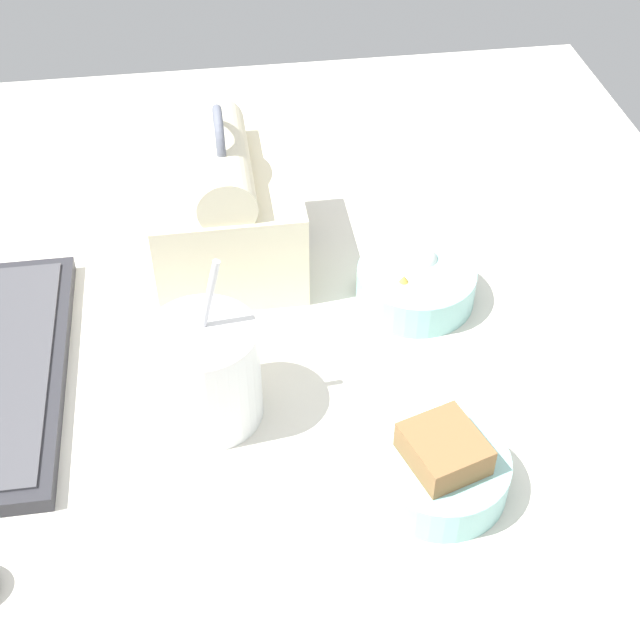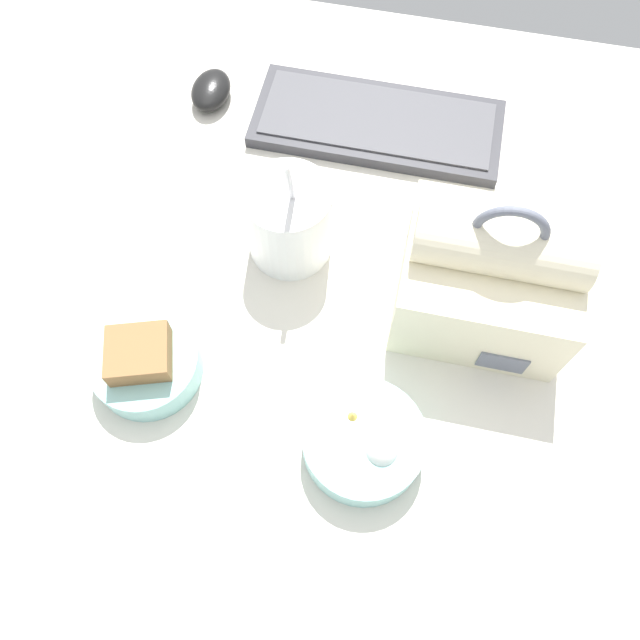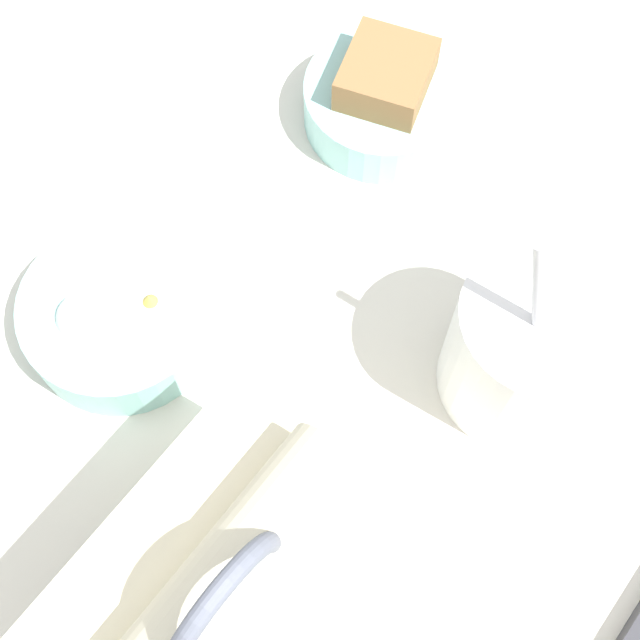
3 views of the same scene
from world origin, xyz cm
name	(u,v)px [view 3 (image 3 of 3)]	position (x,y,z in cm)	size (l,w,h in cm)	color
desk_surface	(378,345)	(0.00, 0.00, 1.00)	(140.00, 110.00, 2.00)	silver
lunch_bag	(240,621)	(20.77, 5.38, 9.18)	(19.32, 16.88, 20.11)	#EFE5C1
soup_cup	(529,349)	(-3.29, 9.01, 7.75)	(10.49, 10.49, 18.43)	white
bento_bowl_sandwich	(384,98)	(-15.46, -11.23, 4.56)	(12.44, 12.44, 6.85)	#93D1CC
bento_bowl_snacks	(119,315)	(10.49, -14.81, 4.26)	(13.30, 13.30, 5.71)	#93D1CC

